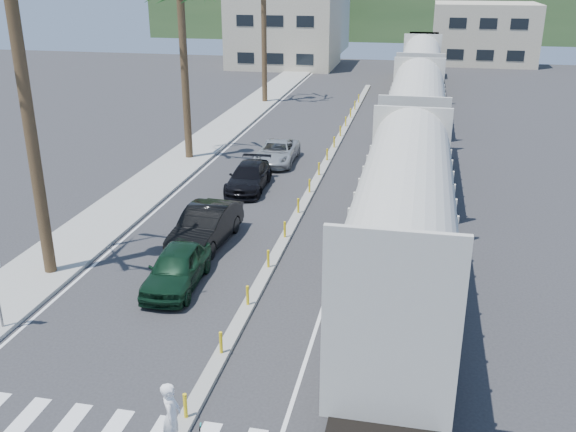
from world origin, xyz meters
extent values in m
plane|color=#28282B|center=(0.00, 0.00, 0.00)|extent=(140.00, 140.00, 0.00)
cube|color=gray|center=(-8.50, 25.00, 0.07)|extent=(3.00, 90.00, 0.15)
cube|color=black|center=(4.28, 28.00, 0.03)|extent=(0.12, 100.00, 0.06)
cube|color=black|center=(5.72, 28.00, 0.03)|extent=(0.12, 100.00, 0.06)
cube|color=gray|center=(0.00, 20.00, 0.07)|extent=(0.45, 60.00, 0.15)
cylinder|color=yellow|center=(0.00, -1.00, 0.50)|extent=(0.10, 0.10, 0.70)
cylinder|color=yellow|center=(0.00, 2.00, 0.50)|extent=(0.10, 0.10, 0.70)
cylinder|color=yellow|center=(0.00, 5.00, 0.50)|extent=(0.10, 0.10, 0.70)
cylinder|color=yellow|center=(0.00, 8.00, 0.50)|extent=(0.10, 0.10, 0.70)
cylinder|color=yellow|center=(0.00, 11.00, 0.50)|extent=(0.10, 0.10, 0.70)
cylinder|color=yellow|center=(0.00, 14.00, 0.50)|extent=(0.10, 0.10, 0.70)
cylinder|color=yellow|center=(0.00, 17.00, 0.50)|extent=(0.10, 0.10, 0.70)
cylinder|color=yellow|center=(0.00, 20.00, 0.50)|extent=(0.10, 0.10, 0.70)
cylinder|color=yellow|center=(0.00, 23.00, 0.50)|extent=(0.10, 0.10, 0.70)
cylinder|color=yellow|center=(0.00, 26.00, 0.50)|extent=(0.10, 0.10, 0.70)
cylinder|color=yellow|center=(0.00, 29.00, 0.50)|extent=(0.10, 0.10, 0.70)
cylinder|color=yellow|center=(0.00, 32.00, 0.50)|extent=(0.10, 0.10, 0.70)
cylinder|color=yellow|center=(0.00, 35.00, 0.50)|extent=(0.10, 0.10, 0.70)
cylinder|color=yellow|center=(0.00, 38.00, 0.50)|extent=(0.10, 0.10, 0.70)
cylinder|color=yellow|center=(0.00, 41.00, 0.50)|extent=(0.10, 0.10, 0.70)
cube|color=silver|center=(-6.80, 25.00, 0.00)|extent=(0.12, 90.00, 0.01)
cube|color=silver|center=(2.50, 25.00, 0.00)|extent=(0.12, 90.00, 0.01)
cube|color=beige|center=(5.00, 5.12, 2.70)|extent=(3.00, 12.88, 3.40)
cylinder|color=beige|center=(5.00, 5.12, 4.40)|extent=(2.90, 12.58, 2.90)
cube|color=black|center=(5.00, 5.12, 0.50)|extent=(2.60, 12.88, 1.00)
cube|color=beige|center=(5.00, 20.12, 2.70)|extent=(3.00, 12.88, 3.40)
cylinder|color=beige|center=(5.00, 20.12, 4.40)|extent=(2.90, 12.58, 2.90)
cube|color=black|center=(5.00, 20.12, 0.50)|extent=(2.60, 12.88, 1.00)
cube|color=beige|center=(5.00, 35.12, 2.70)|extent=(3.00, 12.88, 3.40)
cylinder|color=beige|center=(5.00, 35.12, 4.40)|extent=(2.90, 12.58, 2.90)
cube|color=black|center=(5.00, 35.12, 0.50)|extent=(2.60, 12.88, 1.00)
cube|color=#4C4C4F|center=(5.00, 51.12, 1.05)|extent=(3.00, 17.00, 0.50)
cube|color=#B99112|center=(5.00, 50.12, 2.60)|extent=(2.70, 12.24, 2.60)
cube|color=#B99112|center=(5.00, 56.90, 2.90)|extent=(3.00, 3.74, 3.20)
cube|color=black|center=(5.00, 51.12, 0.45)|extent=(2.60, 13.60, 0.90)
cylinder|color=brown|center=(-8.00, 6.00, 5.50)|extent=(0.44, 0.44, 11.00)
cylinder|color=brown|center=(-8.30, 22.00, 5.00)|extent=(0.44, 0.44, 10.00)
cylinder|color=brown|center=(-8.00, 40.00, 6.00)|extent=(0.44, 0.44, 12.00)
cube|color=#B3A98E|center=(-11.00, 62.00, 4.00)|extent=(12.00, 10.00, 8.00)
cube|color=#B3A98E|center=(-13.00, 78.00, 5.00)|extent=(14.00, 12.00, 10.00)
cube|color=#B3A98E|center=(12.00, 70.00, 3.50)|extent=(12.00, 10.00, 7.00)
imported|color=black|center=(-2.94, 6.09, 0.73)|extent=(2.23, 4.51, 1.47)
imported|color=black|center=(-3.15, 9.94, 0.81)|extent=(2.27, 5.10, 1.61)
imported|color=black|center=(-3.27, 17.26, 0.67)|extent=(2.31, 4.78, 1.33)
imported|color=#B2B5B8|center=(-2.91, 22.38, 0.65)|extent=(2.35, 4.77, 1.30)
imported|color=white|center=(0.30, -2.54, 1.42)|extent=(0.83, 0.71, 1.74)
camera|label=1|loc=(5.31, -13.58, 10.85)|focal=40.00mm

